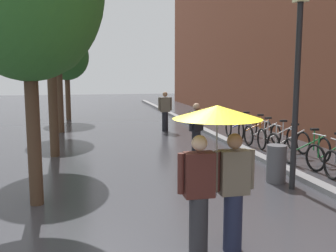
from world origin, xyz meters
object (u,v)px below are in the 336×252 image
at_px(street_lamp_post, 297,73).
at_px(parked_bicycle_5, 262,134).
at_px(parked_bicycle_6, 255,130).
at_px(couple_under_umbrella, 217,153).
at_px(parked_bicycle_2, 307,149).
at_px(pedestrian_walking_far, 197,128).
at_px(street_tree_3, 67,57).
at_px(litter_bin, 276,164).
at_px(street_tree_1, 49,18).
at_px(parked_bicycle_1, 332,155).
at_px(parked_bicycle_7, 241,127).
at_px(parked_bicycle_3, 288,143).
at_px(street_tree_2, 58,42).
at_px(pedestrian_walking_midground, 165,110).
at_px(parked_bicycle_4, 277,138).

bearing_deg(street_lamp_post, parked_bicycle_5, 71.12).
bearing_deg(parked_bicycle_6, couple_under_umbrella, -118.25).
relative_size(parked_bicycle_2, pedestrian_walking_far, 0.71).
bearing_deg(street_lamp_post, street_tree_3, 111.06).
xyz_separation_m(street_lamp_post, litter_bin, (-0.09, 0.55, -2.03)).
relative_size(street_tree_1, street_lamp_post, 1.27).
bearing_deg(street_tree_3, parked_bicycle_2, -59.16).
distance_m(parked_bicycle_1, parked_bicycle_7, 5.40).
bearing_deg(parked_bicycle_1, parked_bicycle_3, 95.61).
xyz_separation_m(parked_bicycle_5, street_lamp_post, (-1.62, -4.75, 2.08)).
distance_m(parked_bicycle_1, parked_bicycle_3, 1.82).
relative_size(street_tree_2, parked_bicycle_2, 4.46).
bearing_deg(pedestrian_walking_midground, parked_bicycle_5, -55.01).
height_order(parked_bicycle_2, litter_bin, parked_bicycle_2).
distance_m(parked_bicycle_4, street_lamp_post, 4.78).
height_order(parked_bicycle_5, pedestrian_walking_midground, pedestrian_walking_midground).
relative_size(parked_bicycle_1, parked_bicycle_4, 1.04).
distance_m(parked_bicycle_5, couple_under_umbrella, 8.32).
relative_size(parked_bicycle_1, parked_bicycle_3, 1.03).
xyz_separation_m(parked_bicycle_2, pedestrian_walking_far, (-2.76, 1.34, 0.48)).
bearing_deg(parked_bicycle_6, parked_bicycle_4, -91.74).
bearing_deg(parked_bicycle_1, street_lamp_post, -145.57).
height_order(street_tree_1, parked_bicycle_1, street_tree_1).
height_order(parked_bicycle_3, parked_bicycle_7, same).
bearing_deg(pedestrian_walking_far, street_tree_3, 111.99).
distance_m(street_lamp_post, litter_bin, 2.10).
xyz_separation_m(parked_bicycle_3, street_lamp_post, (-1.65, -3.06, 2.08)).
relative_size(parked_bicycle_6, couple_under_umbrella, 0.57).
height_order(parked_bicycle_6, pedestrian_walking_midground, pedestrian_walking_midground).
distance_m(parked_bicycle_1, litter_bin, 2.04).
height_order(parked_bicycle_4, pedestrian_walking_midground, pedestrian_walking_midground).
bearing_deg(parked_bicycle_2, street_tree_1, 161.44).
xyz_separation_m(parked_bicycle_5, pedestrian_walking_far, (-2.75, -1.34, 0.48)).
distance_m(parked_bicycle_2, pedestrian_walking_midground, 6.98).
bearing_deg(pedestrian_walking_far, parked_bicycle_3, -7.18).
distance_m(parked_bicycle_3, pedestrian_walking_midground, 6.09).
bearing_deg(parked_bicycle_1, litter_bin, -159.85).
xyz_separation_m(litter_bin, pedestrian_walking_midground, (-0.92, 7.97, 0.47)).
bearing_deg(parked_bicycle_5, street_lamp_post, -108.88).
xyz_separation_m(street_tree_2, parked_bicycle_3, (6.98, -6.06, -3.34)).
height_order(parked_bicycle_1, parked_bicycle_2, same).
height_order(street_tree_2, parked_bicycle_3, street_tree_2).
bearing_deg(litter_bin, pedestrian_walking_far, 109.82).
distance_m(parked_bicycle_1, parked_bicycle_6, 4.46).
xyz_separation_m(parked_bicycle_1, parked_bicycle_6, (-0.03, 4.46, 0.00)).
xyz_separation_m(parked_bicycle_7, litter_bin, (-1.74, -6.10, 0.05)).
relative_size(street_tree_2, parked_bicycle_1, 4.31).
bearing_deg(parked_bicycle_5, parked_bicycle_6, 80.17).
xyz_separation_m(parked_bicycle_5, parked_bicycle_7, (0.03, 1.90, 0.00)).
height_order(street_tree_2, parked_bicycle_6, street_tree_2).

